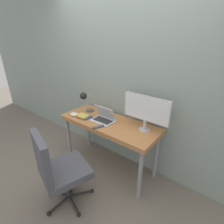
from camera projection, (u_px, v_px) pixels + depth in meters
ground_plane at (97, 176)px, 2.56m from camera, size 12.00×12.00×0.00m
wall_back at (124, 80)px, 2.48m from camera, size 8.00×0.05×2.60m
desk at (109, 127)px, 2.48m from camera, size 1.43×0.56×0.78m
laptop at (104, 118)px, 2.44m from camera, size 0.32×0.23×0.22m
monitor at (146, 110)px, 2.12m from camera, size 0.61×0.14×0.46m
desk_lamp at (85, 99)px, 2.61m from camera, size 0.12×0.24×0.34m
office_chair at (57, 168)px, 1.96m from camera, size 0.63×0.64×0.98m
book_stack at (84, 116)px, 2.56m from camera, size 0.21×0.17×0.04m
tv_remote at (98, 127)px, 2.29m from camera, size 0.10×0.16×0.02m
game_controller at (74, 114)px, 2.62m from camera, size 0.14×0.11×0.04m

